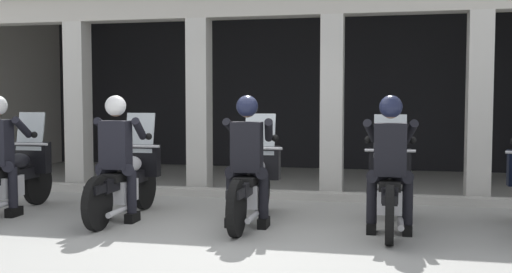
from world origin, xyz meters
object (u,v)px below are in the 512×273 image
at_px(motorcycle_right, 390,187).
at_px(motorcycle_center, 253,182).
at_px(police_officer_left, 117,147).
at_px(motorcycle_far_left, 13,175).
at_px(motorcycle_left, 127,179).
at_px(police_officer_right, 390,152).
at_px(police_officer_center, 247,149).

bearing_deg(motorcycle_right, motorcycle_center, -179.76).
bearing_deg(police_officer_left, motorcycle_right, 6.71).
bearing_deg(motorcycle_far_left, motorcycle_left, 4.58).
bearing_deg(motorcycle_far_left, police_officer_right, 1.90).
xyz_separation_m(motorcycle_far_left, police_officer_right, (5.01, -0.26, 0.44)).
relative_size(police_officer_left, police_officer_right, 1.00).
distance_m(motorcycle_right, police_officer_right, 0.52).
relative_size(motorcycle_far_left, motorcycle_right, 1.00).
bearing_deg(motorcycle_left, police_officer_right, -2.99).
xyz_separation_m(motorcycle_far_left, police_officer_center, (3.34, -0.25, 0.44)).
xyz_separation_m(police_officer_center, motorcycle_right, (1.67, 0.27, -0.44)).
distance_m(motorcycle_center, motorcycle_right, 1.67).
relative_size(motorcycle_left, police_officer_right, 1.29).
bearing_deg(police_officer_left, motorcycle_left, 91.09).
distance_m(police_officer_left, police_officer_right, 3.34).
xyz_separation_m(motorcycle_far_left, motorcycle_left, (1.67, -0.01, 0.00)).
bearing_deg(police_officer_left, police_officer_right, 1.87).
relative_size(motorcycle_center, police_officer_right, 1.29).
relative_size(motorcycle_far_left, police_officer_right, 1.29).
bearing_deg(motorcycle_left, motorcycle_center, 2.72).
xyz_separation_m(motorcycle_left, police_officer_left, (-0.00, -0.28, 0.44)).
bearing_deg(motorcycle_right, police_officer_center, -170.12).
bearing_deg(motorcycle_far_left, police_officer_center, 0.57).
bearing_deg(police_officer_left, motorcycle_far_left, 171.39).
bearing_deg(police_officer_right, motorcycle_center, 170.60).
xyz_separation_m(motorcycle_left, motorcycle_right, (3.34, 0.03, 0.00)).
distance_m(police_officer_center, motorcycle_right, 1.75).
distance_m(motorcycle_far_left, motorcycle_left, 1.67).
bearing_deg(motorcycle_center, police_officer_left, -160.25).
height_order(motorcycle_far_left, police_officer_right, police_officer_right).
bearing_deg(motorcycle_center, police_officer_right, -1.17).
height_order(motorcycle_far_left, police_officer_center, police_officer_center).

